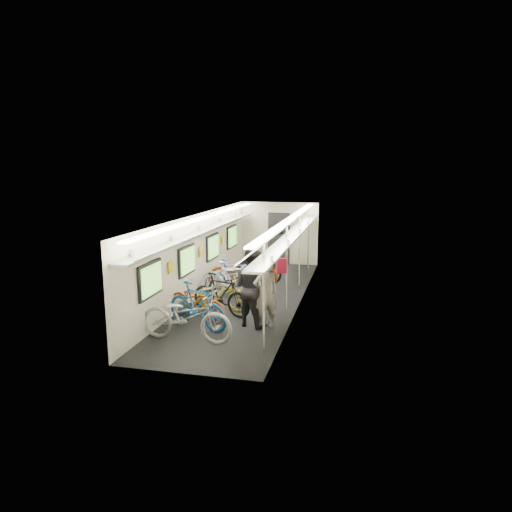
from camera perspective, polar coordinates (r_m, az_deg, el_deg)
The scene contains 14 objects.
train_car_shell at distance 13.58m, azimuth -1.74°, elevation 2.33°, with size 10.00×10.00×10.00m.
bicycle_0 at distance 10.02m, azimuth -8.70°, elevation -7.47°, with size 0.73×2.09×1.10m, color #A0A0A5.
bicycle_1 at distance 10.74m, azimuth -7.39°, elevation -6.18°, with size 0.51×1.82×1.09m, color navy.
bicycle_2 at distance 11.34m, azimuth -7.38°, elevation -5.63°, with size 0.63×1.81×0.95m, color maroon.
bicycle_3 at distance 11.64m, azimuth -4.41°, elevation -4.80°, with size 0.51×1.79×1.08m, color black.
bicycle_4 at distance 11.86m, azimuth -4.93°, elevation -4.92°, with size 0.61×1.74×0.92m, color yellow.
bicycle_5 at distance 13.05m, azimuth -3.07°, elevation -3.02°, with size 0.51×1.81×1.08m, color silver.
bicycle_6 at distance 13.14m, azimuth -2.46°, elevation -2.81°, with size 0.75×2.16×1.14m, color #B0B0B5.
bicycle_7 at distance 13.41m, azimuth -2.73°, elevation -2.61°, with size 0.52×1.83×1.10m, color navy.
bicycle_8 at distance 13.99m, azimuth -1.66°, elevation -1.99°, with size 0.74×2.13×1.12m, color maroon.
bicycle_9 at distance 15.04m, azimuth 0.41°, elevation -1.21°, with size 0.49×1.74×1.04m, color black.
passenger_near at distance 10.59m, azimuth 1.21°, elevation -4.71°, with size 0.61×0.40×1.67m, color gray.
passenger_mid at distance 10.74m, azimuth -0.62°, elevation -3.95°, with size 0.91×0.71×1.86m, color black.
backpack at distance 11.47m, azimuth 3.17°, elevation -1.21°, with size 0.26×0.14×0.38m, color red.
Camera 1 is at (3.04, -12.28, 3.70)m, focal length 32.00 mm.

